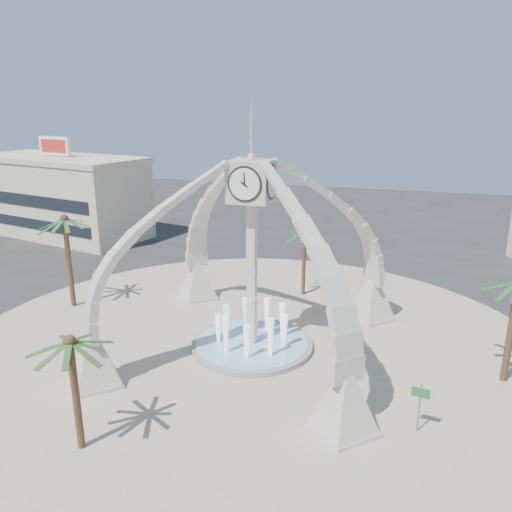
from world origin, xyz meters
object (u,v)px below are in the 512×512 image
(palm_west, at_px, (64,220))
(street_sign, at_px, (420,399))
(fountain, at_px, (252,344))
(palm_north, at_px, (305,232))
(palm_south, at_px, (70,343))
(clock_tower, at_px, (252,254))

(palm_west, xyz_separation_m, street_sign, (26.33, -8.41, -5.16))
(fountain, xyz_separation_m, street_sign, (10.51, -5.97, 1.58))
(street_sign, bearing_deg, palm_north, 128.11)
(street_sign, bearing_deg, fountain, 158.81)
(fountain, xyz_separation_m, palm_south, (-4.43, -12.04, 5.12))
(palm_west, relative_size, street_sign, 3.03)
(fountain, height_order, palm_north, palm_north)
(palm_west, xyz_separation_m, palm_north, (16.89, 8.12, -1.59))
(palm_north, xyz_separation_m, palm_south, (-5.51, -22.59, -0.03))
(clock_tower, height_order, street_sign, clock_tower)
(palm_west, distance_m, palm_south, 18.48)
(palm_west, bearing_deg, palm_north, 25.68)
(palm_north, bearing_deg, clock_tower, -95.84)
(clock_tower, distance_m, palm_south, 12.87)
(palm_north, relative_size, street_sign, 2.37)
(clock_tower, height_order, palm_south, clock_tower)
(clock_tower, height_order, palm_north, clock_tower)
(palm_north, distance_m, street_sign, 19.36)
(palm_north, bearing_deg, street_sign, -60.29)
(fountain, xyz_separation_m, palm_west, (-15.81, 2.44, 6.74))
(fountain, height_order, street_sign, fountain)
(clock_tower, xyz_separation_m, street_sign, (10.51, -5.97, -4.62))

